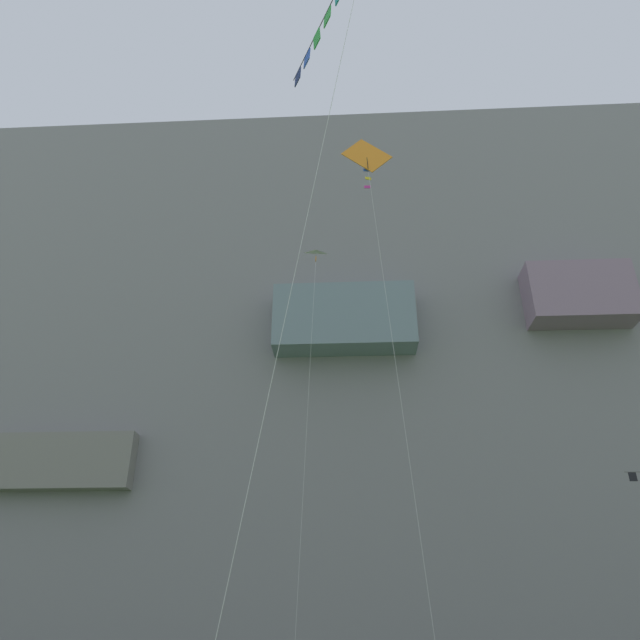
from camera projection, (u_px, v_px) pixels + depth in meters
cliff_face at (346, 373)px, 73.24m from camera, size 180.00×29.27×61.52m
kite_delta_low_right at (315, 271)px, 38.07m from camera, size 1.51×3.45×25.00m
kite_diamond_low_left at (367, 161)px, 30.52m from camera, size 2.88×2.48×26.38m
kite_banner_far_left at (326, 26)px, 19.96m from camera, size 3.98×5.78×22.33m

